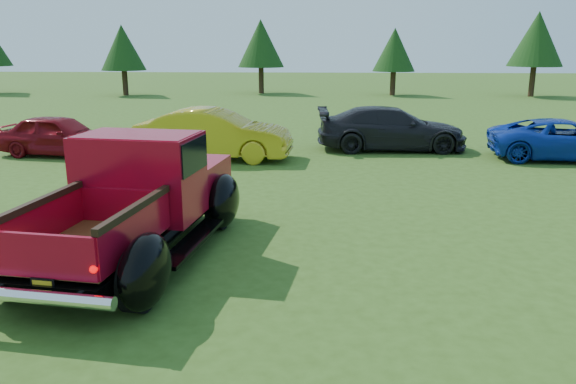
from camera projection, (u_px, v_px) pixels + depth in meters
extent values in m
plane|color=#324F16|center=(256.00, 255.00, 9.31)|extent=(120.00, 120.00, 0.00)
cylinder|color=#332114|center=(125.00, 83.00, 37.71)|extent=(0.36, 0.36, 1.66)
cone|color=black|center=(123.00, 47.00, 37.11)|extent=(2.94, 2.94, 2.94)
cylinder|color=#332114|center=(261.00, 80.00, 39.15)|extent=(0.36, 0.36, 1.80)
cone|color=black|center=(261.00, 43.00, 38.51)|extent=(3.20, 3.20, 3.20)
cylinder|color=#332114|center=(393.00, 83.00, 37.75)|extent=(0.36, 0.36, 1.58)
cone|color=black|center=(394.00, 50.00, 37.19)|extent=(2.82, 2.82, 2.82)
cylinder|color=#332114|center=(532.00, 81.00, 36.76)|extent=(0.36, 0.36, 1.94)
cone|color=black|center=(537.00, 39.00, 36.07)|extent=(3.46, 3.46, 3.46)
cylinder|color=black|center=(14.00, 270.00, 7.61)|extent=(0.37, 0.88, 0.85)
cylinder|color=black|center=(139.00, 280.00, 7.29)|extent=(0.37, 0.88, 0.85)
cylinder|color=black|center=(128.00, 202.00, 10.86)|extent=(0.37, 0.88, 0.85)
cylinder|color=black|center=(218.00, 207.00, 10.54)|extent=(0.37, 0.88, 0.85)
cube|color=black|center=(134.00, 229.00, 9.11)|extent=(2.15, 5.18, 0.21)
cube|color=maroon|center=(173.00, 178.00, 10.67)|extent=(2.01, 1.83, 0.66)
cube|color=silver|center=(189.00, 169.00, 11.46)|extent=(1.70, 0.29, 0.53)
cube|color=maroon|center=(140.00, 176.00, 9.26)|extent=(2.05, 1.47, 1.39)
cube|color=black|center=(139.00, 154.00, 9.17)|extent=(2.08, 1.37, 0.53)
cube|color=maroon|center=(138.00, 136.00, 9.09)|extent=(1.95, 1.35, 0.09)
cube|color=brown|center=(90.00, 247.00, 7.80)|extent=(1.71, 2.31, 0.05)
cube|color=maroon|center=(41.00, 225.00, 7.85)|extent=(0.33, 2.13, 0.56)
cube|color=maroon|center=(137.00, 231.00, 7.60)|extent=(0.33, 2.13, 0.56)
cube|color=maroon|center=(124.00, 207.00, 8.74)|extent=(1.44, 0.24, 0.56)
cube|color=maroon|center=(42.00, 256.00, 6.71)|extent=(1.44, 0.25, 0.56)
cube|color=black|center=(38.00, 202.00, 7.77)|extent=(0.38, 2.13, 0.10)
cube|color=black|center=(135.00, 208.00, 7.51)|extent=(0.38, 2.13, 0.10)
ellipsoid|color=black|center=(6.00, 260.00, 7.60)|extent=(0.64, 1.19, 0.94)
ellipsoid|color=black|center=(146.00, 271.00, 7.24)|extent=(0.64, 1.19, 0.94)
ellipsoid|color=black|center=(123.00, 195.00, 10.85)|extent=(0.64, 1.19, 0.94)
ellipsoid|color=black|center=(224.00, 201.00, 10.49)|extent=(0.64, 1.19, 0.94)
cube|color=black|center=(76.00, 234.00, 9.28)|extent=(0.63, 2.27, 0.06)
cube|color=black|center=(192.00, 242.00, 8.91)|extent=(0.63, 2.27, 0.06)
cylinder|color=silver|center=(32.00, 297.00, 6.56)|extent=(2.09, 0.44, 0.17)
cube|color=black|center=(43.00, 285.00, 6.76)|extent=(0.32, 0.06, 0.16)
cube|color=gold|center=(42.00, 285.00, 6.75)|extent=(0.26, 0.04, 0.11)
sphere|color=#CC0505|center=(94.00, 269.00, 6.59)|extent=(0.10, 0.10, 0.10)
imported|color=maroon|center=(59.00, 135.00, 17.41)|extent=(3.93, 2.03, 1.28)
imported|color=gold|center=(215.00, 134.00, 16.86)|extent=(4.69, 1.92, 1.51)
imported|color=black|center=(391.00, 128.00, 18.37)|extent=(4.89, 2.13, 1.40)
imported|color=#0E2D9B|center=(565.00, 140.00, 16.81)|extent=(4.51, 2.38, 1.21)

